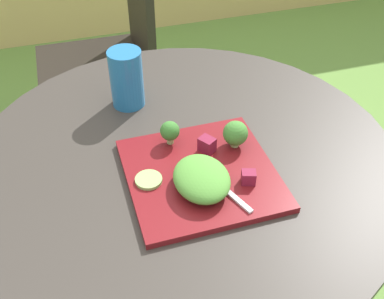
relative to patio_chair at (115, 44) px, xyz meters
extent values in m
cylinder|color=#38332D|center=(0.00, -0.96, 0.22)|extent=(0.91, 0.91, 0.02)
cylinder|color=#38332D|center=(0.00, -0.96, -0.14)|extent=(0.06, 0.06, 0.70)
cube|color=black|center=(-0.09, 0.00, -0.09)|extent=(0.45, 0.45, 0.03)
cube|color=black|center=(0.11, 0.00, 0.15)|extent=(0.04, 0.42, 0.45)
cylinder|color=black|center=(-0.27, 0.18, -0.31)|extent=(0.02, 0.02, 0.43)
cylinder|color=black|center=(-0.27, -0.18, -0.31)|extent=(0.02, 0.02, 0.43)
cylinder|color=black|center=(0.09, 0.18, -0.31)|extent=(0.02, 0.02, 0.43)
cylinder|color=black|center=(0.09, -0.18, -0.31)|extent=(0.02, 0.02, 0.43)
cube|color=maroon|center=(0.02, -1.04, 0.24)|extent=(0.29, 0.29, 0.01)
cylinder|color=#236BA8|center=(-0.07, -0.75, 0.30)|extent=(0.08, 0.08, 0.14)
cylinder|color=#1E5B8F|center=(-0.07, -0.75, 0.28)|extent=(0.07, 0.07, 0.10)
cube|color=silver|center=(0.05, -1.12, 0.25)|extent=(0.05, 0.11, 0.00)
cube|color=silver|center=(0.02, -1.04, 0.25)|extent=(0.04, 0.05, 0.00)
ellipsoid|color=#519338|center=(0.00, -1.08, 0.27)|extent=(0.11, 0.13, 0.04)
cylinder|color=#99B770|center=(0.11, -0.98, 0.25)|extent=(0.02, 0.02, 0.01)
sphere|color=#427F33|center=(0.11, -0.98, 0.28)|extent=(0.05, 0.05, 0.05)
cylinder|color=#99B770|center=(-0.02, -0.93, 0.25)|extent=(0.01, 0.01, 0.01)
sphere|color=#38752D|center=(-0.02, -0.93, 0.28)|extent=(0.04, 0.04, 0.04)
cylinder|color=#8EB766|center=(-0.09, -1.03, 0.25)|extent=(0.05, 0.05, 0.01)
cube|color=maroon|center=(0.09, -1.09, 0.26)|extent=(0.03, 0.03, 0.03)
cube|color=maroon|center=(0.05, -0.98, 0.26)|extent=(0.04, 0.04, 0.03)
camera|label=1|loc=(-0.20, -1.67, 0.88)|focal=43.89mm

